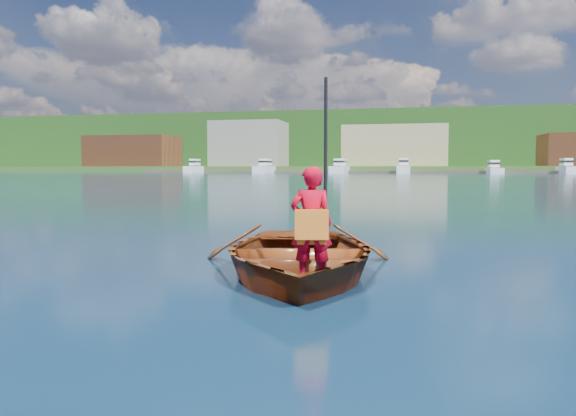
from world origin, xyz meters
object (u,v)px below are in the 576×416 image
(child_paddler, at_px, (312,224))
(dock, at_px, (416,172))
(rowboat, at_px, (297,255))
(marina_yachts, at_px, (423,168))

(child_paddler, relative_size, dock, 0.01)
(rowboat, relative_size, child_paddler, 1.96)
(dock, bearing_deg, rowboat, -91.01)
(child_paddler, xyz_separation_m, marina_yachts, (3.93, 143.44, 0.69))
(rowboat, bearing_deg, dock, 88.99)
(rowboat, xyz_separation_m, child_paddler, (0.32, -0.85, 0.47))
(dock, bearing_deg, marina_yachts, -70.57)
(rowboat, bearing_deg, marina_yachts, 88.29)
(dock, distance_m, marina_yachts, 5.07)
(marina_yachts, bearing_deg, dock, 109.43)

